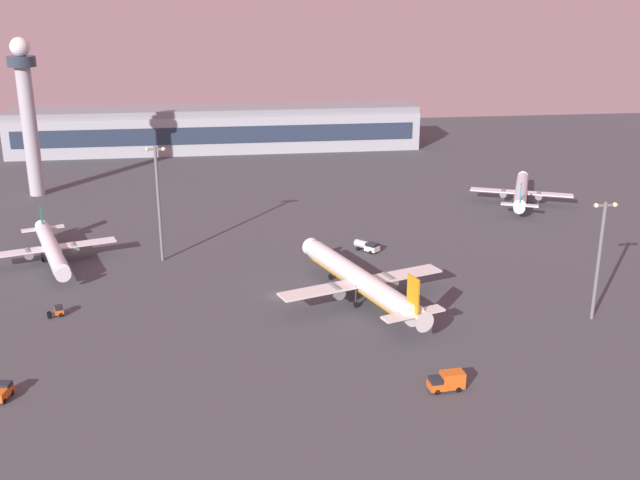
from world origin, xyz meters
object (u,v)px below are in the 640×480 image
airplane_mid_apron (521,192)px  pushback_tug (58,311)px  apron_light_central (600,253)px  fuel_truck (367,246)px  airplane_far_stand (361,281)px  airplane_taxiway_distant (51,248)px  apron_light_east (158,197)px  cargo_loader (2,392)px  control_tower (27,107)px  catering_truck (447,381)px

airplane_mid_apron → pushback_tug: 134.09m
apron_light_central → fuel_truck: bearing=128.9°
airplane_far_stand → airplane_taxiway_distant: size_ratio=1.22×
fuel_truck → airplane_taxiway_distant: bearing=-43.9°
airplane_far_stand → fuel_truck: size_ratio=7.32×
apron_light_east → pushback_tug: bearing=-121.9°
apron_light_central → cargo_loader: bearing=-171.2°
control_tower → airplane_taxiway_distant: bearing=-75.4°
airplane_mid_apron → catering_truck: airplane_mid_apron is taller
apron_light_east → airplane_taxiway_distant: bearing=176.6°
airplane_taxiway_distant → airplane_far_stand: bearing=136.7°
airplane_far_stand → cargo_loader: size_ratio=9.97×
airplane_far_stand → airplane_mid_apron: 87.31m
control_tower → catering_truck: (89.03, -129.92, -24.91)m
fuel_truck → apron_light_central: 57.25m
catering_truck → apron_light_east: size_ratio=0.22×
airplane_mid_apron → apron_light_east: apron_light_east is taller
pushback_tug → fuel_truck: fuel_truck is taller
catering_truck → apron_light_central: bearing=-62.1°
pushback_tug → cargo_loader: (-2.65, -30.81, 0.11)m
airplane_taxiway_distant → apron_light_central: 117.52m
cargo_loader → catering_truck: bearing=6.0°
airplane_taxiway_distant → fuel_truck: 72.97m
airplane_taxiway_distant → cargo_loader: airplane_taxiway_distant is taller
pushback_tug → apron_light_central: 103.00m
airplane_taxiway_distant → airplane_mid_apron: bearing=176.8°
airplane_mid_apron → pushback_tug: airplane_mid_apron is taller
apron_light_central → airplane_taxiway_distant: bearing=157.3°
airplane_mid_apron → cargo_loader: (-120.69, -94.38, -2.43)m
control_tower → apron_light_central: 164.80m
fuel_truck → airplane_mid_apron: bearing=171.2°
cargo_loader → airplane_far_stand: bearing=37.5°
control_tower → pushback_tug: 98.75m
airplane_far_stand → airplane_taxiway_distant: bearing=135.6°
airplane_taxiway_distant → catering_truck: airplane_taxiway_distant is taller
airplane_far_stand → airplane_taxiway_distant: (-65.86, 31.11, -0.81)m
airplane_far_stand → fuel_truck: airplane_far_stand is taller
control_tower → apron_light_central: (124.30, -107.41, -13.13)m
fuel_truck → apron_light_central: bearing=86.2°
catering_truck → apron_light_east: bearing=31.3°
airplane_mid_apron → fuel_truck: size_ratio=5.84×
cargo_loader → airplane_taxiway_distant: bearing=105.4°
airplane_mid_apron → pushback_tug: bearing=-128.4°
airplane_mid_apron → apron_light_central: 80.77m
fuel_truck → apron_light_east: size_ratio=0.23×
control_tower → fuel_truck: bearing=-35.6°
apron_light_central → apron_light_east: size_ratio=0.87×
catering_truck → control_tower: bearing=29.8°
control_tower → cargo_loader: bearing=-80.6°
airplane_taxiway_distant → catering_truck: 99.41m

